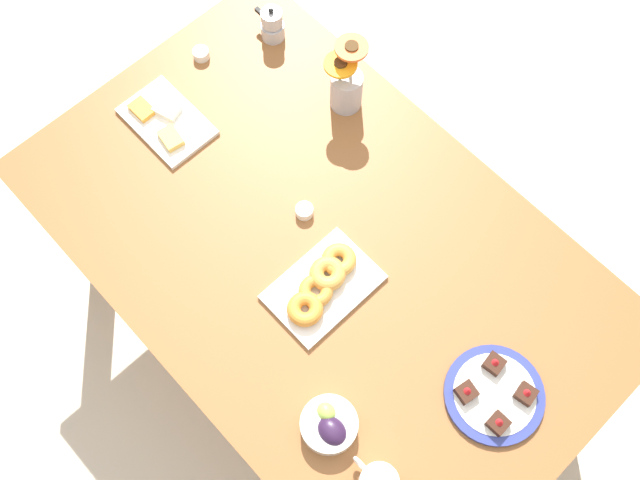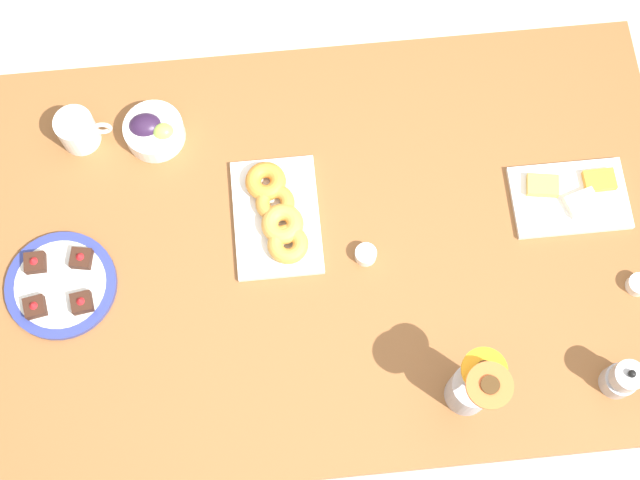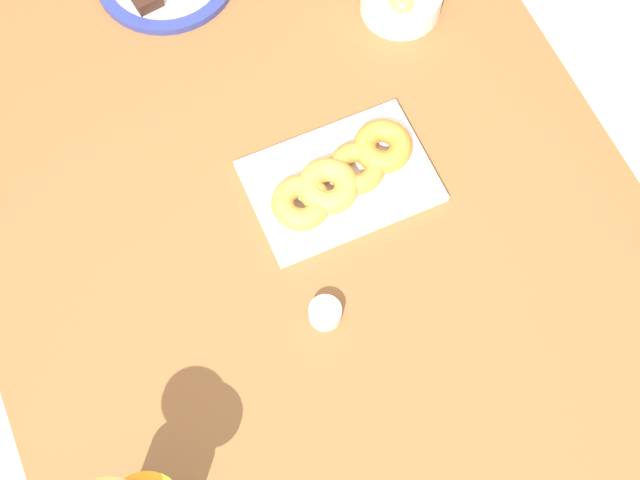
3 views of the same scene
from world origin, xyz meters
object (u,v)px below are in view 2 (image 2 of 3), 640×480
object	(u,v)px
croissant_platter	(277,215)
coffee_mug	(78,130)
grape_bowl	(153,131)
flower_vase	(472,388)
dining_table	(320,257)
dessert_plate	(61,285)
moka_pot	(622,379)
jam_cup_berry	(366,254)
cheese_platter	(571,196)
jam_cup_honey	(638,284)

from	to	relation	value
croissant_platter	coffee_mug	bearing A→B (deg)	151.01
grape_bowl	coffee_mug	bearing A→B (deg)	176.53
croissant_platter	flower_vase	bearing A→B (deg)	-50.06
dining_table	coffee_mug	world-z (taller)	coffee_mug
dessert_plate	moka_pot	bearing A→B (deg)	-15.73
dessert_plate	dining_table	bearing A→B (deg)	3.73
croissant_platter	moka_pot	distance (m)	0.81
moka_pot	jam_cup_berry	bearing A→B (deg)	146.22
cheese_platter	dessert_plate	bearing A→B (deg)	-175.22
dining_table	flower_vase	bearing A→B (deg)	-52.64
croissant_platter	jam_cup_honey	size ratio (longest dim) A/B	5.89
cheese_platter	croissant_platter	xyz separation A→B (m)	(-0.66, 0.02, 0.01)
dining_table	jam_cup_berry	size ratio (longest dim) A/B	33.33
jam_cup_berry	moka_pot	xyz separation A→B (m)	(0.49, -0.33, 0.03)
jam_cup_honey	moka_pot	xyz separation A→B (m)	(-0.09, -0.20, 0.03)
croissant_platter	jam_cup_berry	bearing A→B (deg)	-30.26
dining_table	dessert_plate	world-z (taller)	dessert_plate
dining_table	coffee_mug	bearing A→B (deg)	148.98
dining_table	grape_bowl	size ratio (longest dim) A/B	11.70
croissant_platter	dessert_plate	size ratio (longest dim) A/B	1.16
cheese_platter	flower_vase	bearing A→B (deg)	-125.69
jam_cup_honey	dessert_plate	size ratio (longest dim) A/B	0.20
flower_vase	grape_bowl	bearing A→B (deg)	133.45
croissant_platter	moka_pot	size ratio (longest dim) A/B	2.38
dining_table	croissant_platter	xyz separation A→B (m)	(-0.09, 0.07, 0.11)
cheese_platter	flower_vase	xyz separation A→B (m)	(-0.30, -0.42, 0.07)
grape_bowl	jam_cup_berry	world-z (taller)	grape_bowl
dining_table	croissant_platter	world-z (taller)	croissant_platter
cheese_platter	flower_vase	distance (m)	0.52
dining_table	jam_cup_berry	bearing A→B (deg)	-19.64
jam_cup_honey	jam_cup_berry	size ratio (longest dim) A/B	1.00
dining_table	moka_pot	bearing A→B (deg)	-31.69
croissant_platter	moka_pot	xyz separation A→B (m)	(0.68, -0.44, 0.03)
coffee_mug	dining_table	bearing A→B (deg)	-31.02
dining_table	jam_cup_honey	bearing A→B (deg)	-13.30
grape_bowl	moka_pot	world-z (taller)	moka_pot
dessert_plate	cheese_platter	bearing A→B (deg)	4.78
dining_table	dessert_plate	xyz separation A→B (m)	(-0.57, -0.04, 0.10)
flower_vase	dining_table	bearing A→B (deg)	127.36
cheese_platter	jam_cup_honey	distance (m)	0.24
jam_cup_honey	moka_pot	distance (m)	0.23
coffee_mug	grape_bowl	world-z (taller)	coffee_mug
croissant_platter	jam_cup_honey	xyz separation A→B (m)	(0.77, -0.23, -0.01)
grape_bowl	croissant_platter	bearing A→B (deg)	-40.92
jam_cup_berry	flower_vase	bearing A→B (deg)	-61.47
jam_cup_honey	moka_pot	size ratio (longest dim) A/B	0.40
dining_table	flower_vase	distance (m)	0.48
croissant_platter	moka_pot	bearing A→B (deg)	-32.85
coffee_mug	jam_cup_honey	size ratio (longest dim) A/B	2.58
dining_table	jam_cup_berry	world-z (taller)	jam_cup_berry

